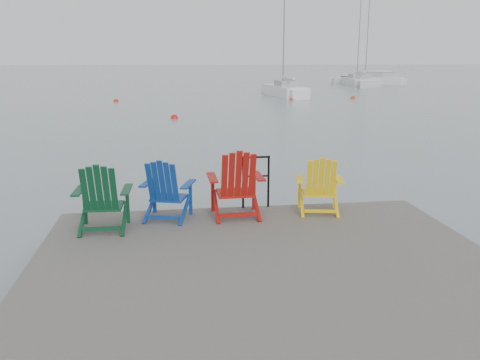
{
  "coord_description": "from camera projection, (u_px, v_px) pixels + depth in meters",
  "views": [
    {
      "loc": [
        -1.16,
        -5.87,
        3.03
      ],
      "look_at": [
        0.05,
        3.03,
        0.85
      ],
      "focal_mm": 38.0,
      "sensor_mm": 36.0,
      "label": 1
    }
  ],
  "objects": [
    {
      "name": "chair_red",
      "position": [
        236.0,
        183.0,
        8.13
      ],
      "size": [
        0.89,
        0.83,
        1.11
      ],
      "rotation": [
        0.0,
        0.0,
        0.01
      ],
      "color": "#9E110B",
      "rests_on": "dock"
    },
    {
      "name": "buoy_d",
      "position": [
        353.0,
        98.0,
        38.17
      ],
      "size": [
        0.36,
        0.36,
        0.36
      ],
      "primitive_type": "sphere",
      "color": "red",
      "rests_on": "ground"
    },
    {
      "name": "dock",
      "position": [
        268.0,
        274.0,
        6.43
      ],
      "size": [
        6.0,
        5.0,
        1.4
      ],
      "color": "#312E2B",
      "rests_on": "ground"
    },
    {
      "name": "sailboat_mid",
      "position": [
        358.0,
        82.0,
        56.52
      ],
      "size": [
        4.12,
        10.34,
        13.68
      ],
      "rotation": [
        0.0,
        0.0,
        -0.15
      ],
      "color": "silver",
      "rests_on": "ground"
    },
    {
      "name": "sailboat_far",
      "position": [
        369.0,
        81.0,
        58.74
      ],
      "size": [
        7.4,
        5.75,
        10.53
      ],
      "rotation": [
        0.0,
        0.0,
        1.0
      ],
      "color": "white",
      "rests_on": "ground"
    },
    {
      "name": "buoy_a",
      "position": [
        174.0,
        118.0,
        25.81
      ],
      "size": [
        0.38,
        0.38,
        0.38
      ],
      "primitive_type": "sphere",
      "color": "red",
      "rests_on": "ground"
    },
    {
      "name": "sailboat_near",
      "position": [
        284.0,
        91.0,
        40.6
      ],
      "size": [
        2.47,
        7.19,
        9.92
      ],
      "rotation": [
        0.0,
        0.0,
        0.09
      ],
      "color": "white",
      "rests_on": "ground"
    },
    {
      "name": "buoy_b",
      "position": [
        116.0,
        102.0,
        35.47
      ],
      "size": [
        0.37,
        0.37,
        0.37
      ],
      "primitive_type": "sphere",
      "color": "red",
      "rests_on": "ground"
    },
    {
      "name": "chair_green",
      "position": [
        102.0,
        197.0,
        7.49
      ],
      "size": [
        0.84,
        0.78,
        1.03
      ],
      "rotation": [
        0.0,
        0.0,
        -0.03
      ],
      "color": "#0A3B20",
      "rests_on": "dock"
    },
    {
      "name": "chair_yellow",
      "position": [
        320.0,
        185.0,
        8.35
      ],
      "size": [
        0.86,
        0.81,
        0.96
      ],
      "rotation": [
        0.0,
        0.0,
        -0.18
      ],
      "color": "yellow",
      "rests_on": "dock"
    },
    {
      "name": "handrail",
      "position": [
        256.0,
        177.0,
        8.66
      ],
      "size": [
        0.48,
        0.04,
        0.9
      ],
      "color": "black",
      "rests_on": "dock"
    },
    {
      "name": "ground",
      "position": [
        268.0,
        299.0,
        6.51
      ],
      "size": [
        400.0,
        400.0,
        0.0
      ],
      "primitive_type": "plane",
      "color": "slate",
      "rests_on": "ground"
    },
    {
      "name": "buoy_c",
      "position": [
        292.0,
        100.0,
        36.91
      ],
      "size": [
        0.35,
        0.35,
        0.35
      ],
      "primitive_type": "sphere",
      "color": "red",
      "rests_on": "ground"
    },
    {
      "name": "chair_blue",
      "position": [
        166.0,
        189.0,
        8.02
      ],
      "size": [
        0.92,
        0.87,
        0.98
      ],
      "rotation": [
        0.0,
        0.0,
        -0.29
      ],
      "color": "navy",
      "rests_on": "dock"
    }
  ]
}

